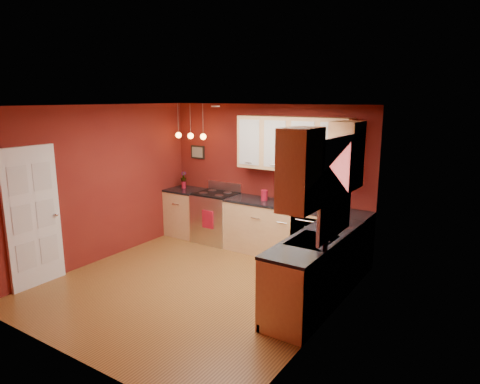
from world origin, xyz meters
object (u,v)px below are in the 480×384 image
Objects in this scene: sink at (312,242)px; coffee_maker at (332,203)px; soap_pump at (322,242)px; red_canister at (264,195)px; gas_range at (216,217)px.

coffee_maker is (-0.36, 1.58, 0.13)m from sink.
sink is 0.40m from soap_pump.
soap_pump is (0.60, -1.86, -0.01)m from coffee_maker.
sink reaches higher than red_canister.
soap_pump is at bearing -44.72° from red_canister.
sink is 3.79× the size of red_canister.
red_canister is (-1.58, 1.52, 0.12)m from sink.
red_canister is 0.81× the size of coffee_maker.
sink is at bearing -29.78° from gas_range.
gas_range is at bearing 148.11° from soap_pump.
gas_range is 3.43m from soap_pump.
red_canister is 2.57m from soap_pump.
gas_range is 1.18m from red_canister.
sink is 3.51× the size of soap_pump.
soap_pump is at bearing -50.85° from coffee_maker.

